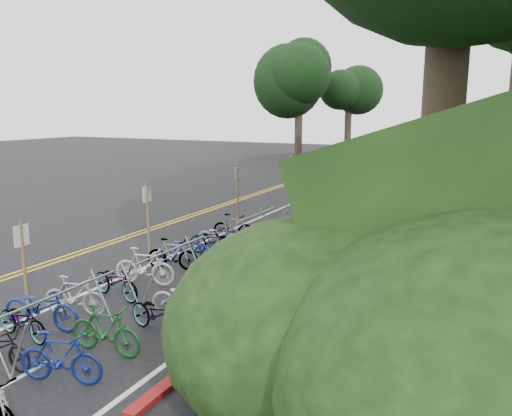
{
  "coord_description": "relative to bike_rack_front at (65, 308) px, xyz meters",
  "views": [
    {
      "loc": [
        10.64,
        -7.39,
        4.77
      ],
      "look_at": [
        2.79,
        8.35,
        1.3
      ],
      "focal_mm": 35.0,
      "sensor_mm": 36.0,
      "label": 1
    }
  ],
  "objects": [
    {
      "name": "signpost_near",
      "position": [
        -2.27,
        0.92,
        0.41
      ],
      "size": [
        0.08,
        0.4,
        2.26
      ],
      "color": "brown",
      "rests_on": "ground"
    },
    {
      "name": "bike_rack_front",
      "position": [
        0.0,
        0.0,
        0.0
      ],
      "size": [
        1.18,
        2.85,
        1.24
      ],
      "color": "gray",
      "rests_on": "ground"
    },
    {
      "name": "bike_front",
      "position": [
        -1.25,
        0.46,
        -0.39
      ],
      "size": [
        1.01,
        2.0,
        1.0
      ],
      "primitive_type": "imported",
      "rotation": [
        0.0,
        0.0,
        1.76
      ],
      "color": "navy",
      "rests_on": "ground"
    },
    {
      "name": "road_markings",
      "position": [
        -2.4,
        10.81,
        -0.89
      ],
      "size": [
        7.47,
        80.0,
        0.01
      ],
      "color": "gold",
      "rests_on": "ground"
    },
    {
      "name": "red_curb",
      "position": [
        2.66,
        12.71,
        -0.84
      ],
      "size": [
        0.25,
        28.0,
        0.1
      ],
      "primitive_type": "cube",
      "color": "maroon",
      "rests_on": "ground"
    },
    {
      "name": "bike_valet",
      "position": [
        -0.03,
        3.75,
        -0.42
      ],
      "size": [
        3.44,
        13.33,
        1.06
      ],
      "color": "slate",
      "rests_on": "ground"
    },
    {
      "name": "signposts_rest",
      "position": [
        -2.44,
        14.71,
        0.54
      ],
      "size": [
        0.08,
        18.4,
        2.5
      ],
      "color": "brown",
      "rests_on": "ground"
    },
    {
      "name": "bike_racks_rest",
      "position": [
        -0.04,
        13.71,
        -0.04
      ],
      "size": [
        1.14,
        23.0,
        1.17
      ],
      "color": "gray",
      "rests_on": "ground"
    }
  ]
}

